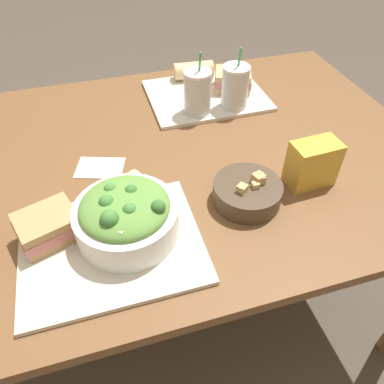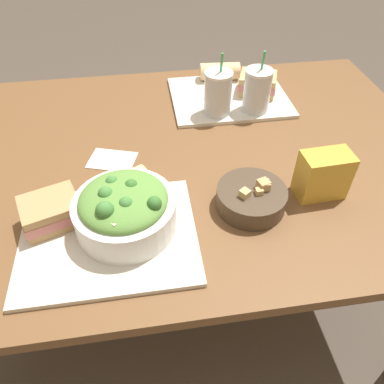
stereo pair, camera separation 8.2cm
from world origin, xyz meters
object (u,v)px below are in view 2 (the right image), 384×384
sandwich_near (51,212)px  baguette_far (220,71)px  soup_bowl (251,197)px  drink_cup_red (257,92)px  baguette_near (119,187)px  salad_bowl (125,209)px  drink_cup_dark (218,94)px  sandwich_far (257,84)px  napkin_folded (112,160)px  chip_bag (323,175)px

sandwich_near → baguette_far: bearing=31.5°
soup_bowl → drink_cup_red: 0.43m
soup_bowl → baguette_near: bearing=167.5°
salad_bowl → drink_cup_dark: bearing=56.0°
baguette_near → drink_cup_red: size_ratio=0.83×
sandwich_far → baguette_far: bearing=154.0°
sandwich_near → napkin_folded: (0.13, 0.22, -0.04)m
chip_bag → soup_bowl: bearing=-177.2°
drink_cup_red → sandwich_far: bearing=71.3°
chip_bag → sandwich_far: bearing=89.3°
sandwich_near → chip_bag: 0.64m
sandwich_near → sandwich_far: bearing=20.6°
soup_bowl → baguette_far: 0.63m
sandwich_far → salad_bowl: bearing=-109.3°
soup_bowl → napkin_folded: 0.41m
soup_bowl → baguette_far: (0.05, 0.63, 0.01)m
salad_bowl → drink_cup_red: drink_cup_red is taller
baguette_far → drink_cup_dark: drink_cup_dark is taller
drink_cup_dark → chip_bag: 0.43m
drink_cup_red → napkin_folded: size_ratio=1.32×
soup_bowl → sandwich_near: same height
drink_cup_dark → baguette_near: bearing=-132.3°
soup_bowl → drink_cup_dark: size_ratio=0.86×
soup_bowl → sandwich_far: bearing=72.8°
sandwich_near → chip_bag: bearing=-17.7°
baguette_near → drink_cup_dark: bearing=-70.2°
baguette_far → chip_bag: chip_bag is taller
baguette_near → drink_cup_red: (0.44, 0.34, 0.03)m
napkin_folded → drink_cup_red: bearing=21.7°
baguette_near → baguette_far: size_ratio=1.12×
salad_bowl → baguette_near: (-0.01, 0.10, -0.02)m
napkin_folded → baguette_far: bearing=45.9°
salad_bowl → drink_cup_red: size_ratio=1.17×
drink_cup_red → baguette_far: bearing=107.6°
drink_cup_red → napkin_folded: (-0.46, -0.18, -0.07)m
napkin_folded → sandwich_near: bearing=-120.6°
drink_cup_red → salad_bowl: bearing=-133.8°
sandwich_far → baguette_far: (-0.11, 0.11, -0.00)m
sandwich_far → chip_bag: chip_bag is taller
baguette_near → sandwich_far: bearing=-74.4°
drink_cup_dark → drink_cup_red: size_ratio=1.01×
baguette_far → sandwich_near: bearing=144.6°
soup_bowl → baguette_near: 0.32m
soup_bowl → baguette_far: bearing=85.0°
baguette_near → chip_bag: 0.49m
salad_bowl → drink_cup_dark: drink_cup_dark is taller
sandwich_near → baguette_far: sandwich_near is taller
chip_bag → napkin_folded: bearing=154.8°
sandwich_near → chip_bag: (0.64, 0.01, 0.02)m
salad_bowl → sandwich_near: 0.17m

